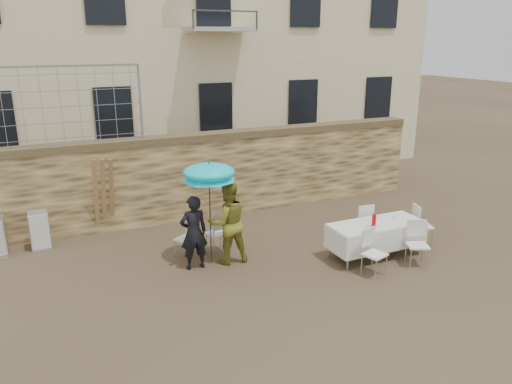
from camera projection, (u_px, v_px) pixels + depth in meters
name	position (u px, v px, depth m)	size (l,w,h in m)	color
ground	(286.00, 299.00, 9.15)	(80.00, 80.00, 0.00)	brown
stone_wall	(199.00, 176.00, 13.18)	(13.00, 0.50, 2.20)	olive
chain_link_fence	(70.00, 106.00, 11.41)	(3.20, 0.06, 1.80)	gray
man_suit	(194.00, 233.00, 10.20)	(0.57, 0.38, 1.57)	black
woman_dress	(228.00, 222.00, 10.46)	(0.87, 0.68, 1.79)	#A9A333
umbrella	(209.00, 175.00, 10.10)	(1.10, 1.10, 2.05)	#3F3F44
couple_chair_left	(187.00, 237.00, 10.77)	(0.48, 0.48, 0.96)	white
couple_chair_right	(217.00, 232.00, 11.04)	(0.48, 0.48, 0.96)	white
banquet_table	(377.00, 225.00, 10.78)	(2.10, 0.85, 0.78)	white
soda_bottle	(374.00, 221.00, 10.52)	(0.09, 0.09, 0.26)	red
table_chair_front_left	(375.00, 253.00, 9.97)	(0.48, 0.48, 0.96)	white
table_chair_front_right	(418.00, 244.00, 10.40)	(0.48, 0.48, 0.96)	white
table_chair_back	(361.00, 222.00, 11.63)	(0.48, 0.48, 0.96)	white
table_chair_side	(423.00, 225.00, 11.49)	(0.48, 0.48, 0.96)	white
chair_stack_right	(40.00, 228.00, 11.37)	(0.46, 0.47, 0.92)	white
wood_planks	(109.00, 196.00, 11.90)	(0.70, 0.20, 2.00)	#A37749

